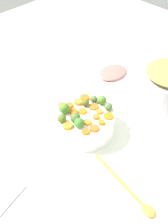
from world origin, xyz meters
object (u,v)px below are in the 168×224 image
at_px(metal_pot, 168,88).
at_px(wooden_spoon, 134,196).
at_px(ham_plate, 110,77).
at_px(serving_bowl_carrots, 84,122).

bearing_deg(metal_pot, wooden_spoon, -67.18).
bearing_deg(ham_plate, wooden_spoon, -41.71).
bearing_deg(serving_bowl_carrots, metal_pot, 73.01).
relative_size(metal_pot, wooden_spoon, 0.80).
xyz_separation_m(serving_bowl_carrots, ham_plate, (-0.16, 0.35, -0.04)).
bearing_deg(ham_plate, metal_pot, 12.90).
relative_size(metal_pot, ham_plate, 0.97).
distance_m(metal_pot, wooden_spoon, 0.57).
distance_m(serving_bowl_carrots, ham_plate, 0.39).
relative_size(serving_bowl_carrots, ham_plate, 0.96).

